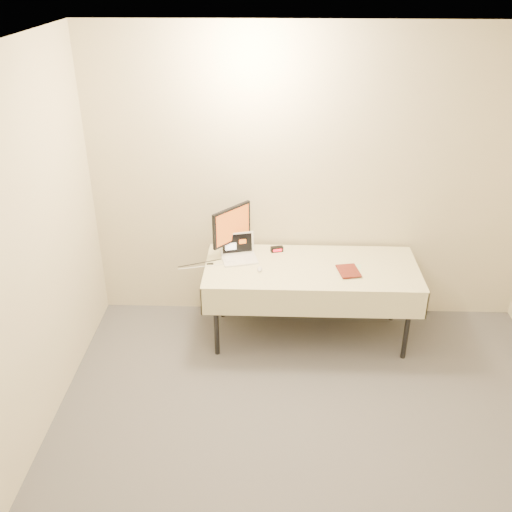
{
  "coord_description": "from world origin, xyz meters",
  "views": [
    {
      "loc": [
        -0.34,
        -2.31,
        3.15
      ],
      "look_at": [
        -0.48,
        1.99,
        0.86
      ],
      "focal_mm": 40.0,
      "sensor_mm": 36.0,
      "label": 1
    }
  ],
  "objects_px": {
    "table": "(311,273)",
    "laptop": "(239,253)",
    "book": "(340,261)",
    "monitor": "(232,227)"
  },
  "relations": [
    {
      "from": "table",
      "to": "laptop",
      "type": "height_order",
      "value": "laptop"
    },
    {
      "from": "table",
      "to": "book",
      "type": "height_order",
      "value": "book"
    },
    {
      "from": "laptop",
      "to": "monitor",
      "type": "distance_m",
      "value": 0.24
    },
    {
      "from": "table",
      "to": "laptop",
      "type": "relative_size",
      "value": 5.27
    },
    {
      "from": "laptop",
      "to": "monitor",
      "type": "relative_size",
      "value": 0.77
    },
    {
      "from": "monitor",
      "to": "book",
      "type": "relative_size",
      "value": 2.0
    },
    {
      "from": "table",
      "to": "laptop",
      "type": "bearing_deg",
      "value": 168.46
    },
    {
      "from": "table",
      "to": "book",
      "type": "xyz_separation_m",
      "value": [
        0.23,
        -0.11,
        0.18
      ]
    },
    {
      "from": "monitor",
      "to": "table",
      "type": "bearing_deg",
      "value": -65.52
    },
    {
      "from": "laptop",
      "to": "book",
      "type": "height_order",
      "value": "book"
    }
  ]
}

